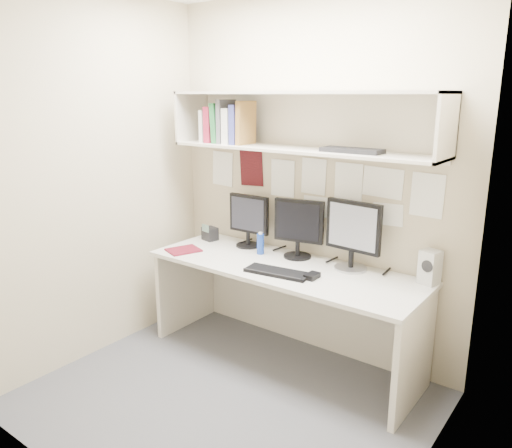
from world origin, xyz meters
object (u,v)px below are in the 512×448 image
Objects in this scene: speaker at (430,267)px; monitor_center at (299,226)px; keyboard at (277,272)px; maroon_notebook at (184,250)px; desk_phone at (210,234)px; monitor_right at (353,233)px; desk at (283,313)px; monitor_left at (249,218)px.

monitor_center is at bearing -163.20° from speaker.
keyboard is 0.98m from speaker.
monitor_center is 1.82× the size of maroon_notebook.
monitor_right is at bearing 15.49° from desk_phone.
monitor_right is at bearing -160.92° from speaker.
monitor_left is (-0.48, 0.22, 0.59)m from desk.
desk is 4.62× the size of monitor_center.
monitor_left is 0.89m from monitor_right.
monitor_center is 1.97× the size of speaker.
desk is 0.78m from monitor_right.
maroon_notebook is (-0.80, -0.19, 0.37)m from desk.
desk_phone is (-0.82, -0.06, -0.18)m from monitor_center.
monitor_center reaches higher than desk.
speaker is (0.52, 0.05, -0.15)m from monitor_right.
monitor_right is 3.40× the size of desk_phone.
monitor_center is 0.46m from keyboard.
monitor_right reaches higher than maroon_notebook.
monitor_right is 2.00× the size of maroon_notebook.
maroon_notebook is at bearing -164.52° from monitor_center.
monitor_left is at bearing 168.00° from monitor_center.
monitor_right reaches higher than desk_phone.
desk_phone is (-0.36, -0.06, -0.17)m from monitor_left.
monitor_center reaches higher than desk_phone.
monitor_right reaches higher than keyboard.
monitor_center is (0.46, -0.00, 0.01)m from monitor_left.
monitor_right is 1.27m from desk_phone.
desk is 4.52× the size of keyboard.
monitor_left is 1.42m from speaker.
maroon_notebook is at bearing -129.59° from monitor_left.
monitor_center reaches higher than keyboard.
monitor_left is 2.93× the size of desk_phone.
keyboard is at bearing -127.32° from monitor_right.
desk is 0.90m from maroon_notebook.
monitor_left is 0.46m from monitor_center.
monitor_center is 0.96m from speaker.
monitor_center reaches higher than monitor_left.
monitor_left is at bearing -175.19° from monitor_right.
maroon_notebook reaches higher than desk.
desk is at bearing -96.57° from monitor_center.
desk is at bearing 34.28° from maroon_notebook.
monitor_right reaches higher than speaker.
keyboard is (0.06, -0.17, 0.37)m from desk.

